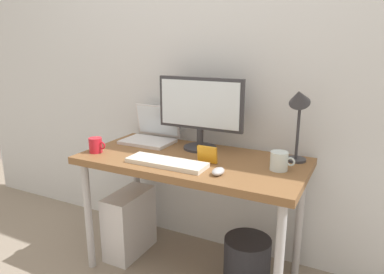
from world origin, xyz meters
name	(u,v)px	position (x,y,z in m)	size (l,w,h in m)	color
ground_plane	(192,269)	(0.00, 0.00, 0.00)	(6.00, 6.00, 0.00)	gray
back_wall	(219,50)	(0.00, 0.37, 1.30)	(4.40, 0.04, 2.60)	silver
desk	(192,170)	(0.00, 0.00, 0.65)	(1.26, 0.62, 0.72)	brown
monitor	(200,109)	(-0.04, 0.18, 0.97)	(0.54, 0.20, 0.43)	#333338
laptop	(152,133)	(-0.39, 0.19, 0.78)	(0.32, 0.26, 0.23)	silver
desk_lamp	(299,108)	(0.53, 0.18, 1.02)	(0.11, 0.16, 0.42)	#333338
keyboard	(167,163)	(-0.07, -0.17, 0.73)	(0.44, 0.14, 0.02)	silver
mouse	(218,171)	(0.23, -0.18, 0.74)	(0.06, 0.09, 0.03)	#B2B2B7
coffee_mug	(96,145)	(-0.55, -0.17, 0.77)	(0.11, 0.08, 0.09)	red
glass_cup	(279,161)	(0.48, 0.02, 0.77)	(0.12, 0.09, 0.10)	silver
photo_frame	(207,154)	(0.11, -0.04, 0.77)	(0.11, 0.02, 0.09)	orange
computer_tower	(130,223)	(-0.45, -0.01, 0.21)	(0.18, 0.36, 0.42)	silver
wastebasket	(247,263)	(0.35, 0.00, 0.15)	(0.26, 0.26, 0.30)	#232328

